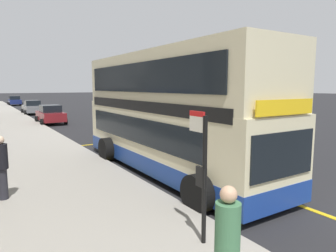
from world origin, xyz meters
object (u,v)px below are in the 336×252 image
(parked_car_grey_kerbside, at_px, (32,107))
(pedestrian_waiting_near_sign, at_px, (1,165))
(pedestrian_further_back, at_px, (227,244))
(double_decker_bus, at_px, (168,117))
(parked_car_maroon_distant, at_px, (51,115))
(bus_stop_sign, at_px, (202,166))
(parked_car_navy_ahead, at_px, (15,101))
(parked_car_navy_behind, at_px, (148,118))

(parked_car_grey_kerbside, distance_m, pedestrian_waiting_near_sign, 29.10)
(pedestrian_further_back, bearing_deg, parked_car_grey_kerbside, 85.69)
(double_decker_bus, bearing_deg, parked_car_maroon_distant, 92.35)
(pedestrian_waiting_near_sign, bearing_deg, parked_car_maroon_distant, 75.15)
(bus_stop_sign, bearing_deg, pedestrian_further_back, -118.42)
(double_decker_bus, bearing_deg, parked_car_navy_ahead, 90.77)
(parked_car_navy_behind, height_order, parked_car_grey_kerbside, same)
(double_decker_bus, relative_size, parked_car_navy_ahead, 2.40)
(parked_car_navy_behind, height_order, pedestrian_further_back, pedestrian_further_back)
(parked_car_navy_behind, relative_size, parked_car_navy_ahead, 1.00)
(parked_car_navy_behind, distance_m, parked_car_navy_ahead, 37.27)
(double_decker_bus, relative_size, bus_stop_sign, 3.91)
(parked_car_navy_behind, xyz_separation_m, pedestrian_further_back, (-8.36, -17.55, 0.31))
(bus_stop_sign, xyz_separation_m, parked_car_maroon_distant, (1.66, 22.77, -0.87))
(double_decker_bus, height_order, bus_stop_sign, double_decker_bus)
(pedestrian_waiting_near_sign, xyz_separation_m, pedestrian_further_back, (2.25, -6.31, 0.01))
(double_decker_bus, height_order, parked_car_navy_ahead, double_decker_bus)
(parked_car_maroon_distant, distance_m, pedestrian_waiting_near_sign, 18.76)
(bus_stop_sign, xyz_separation_m, parked_car_navy_ahead, (1.74, 52.71, -0.87))
(double_decker_bus, xyz_separation_m, bus_stop_sign, (-2.39, -4.98, -0.39))
(pedestrian_further_back, bearing_deg, parked_car_navy_ahead, 87.21)
(pedestrian_waiting_near_sign, bearing_deg, parked_car_grey_kerbside, 80.34)
(parked_car_maroon_distant, xyz_separation_m, pedestrian_waiting_near_sign, (-4.81, -18.14, 0.30))
(parked_car_navy_behind, distance_m, parked_car_maroon_distant, 9.01)
(parked_car_navy_behind, xyz_separation_m, parked_car_navy_ahead, (-5.71, 36.83, 0.00))
(pedestrian_further_back, bearing_deg, parked_car_navy_behind, 64.53)
(parked_car_maroon_distant, bearing_deg, pedestrian_waiting_near_sign, -104.31)
(parked_car_grey_kerbside, distance_m, parked_car_navy_ahead, 19.38)
(double_decker_bus, xyz_separation_m, pedestrian_waiting_near_sign, (-5.54, -0.34, -0.97))
(bus_stop_sign, distance_m, pedestrian_further_back, 1.98)
(parked_car_navy_ahead, relative_size, pedestrian_waiting_near_sign, 2.40)
(pedestrian_waiting_near_sign, relative_size, pedestrian_further_back, 0.99)
(parked_car_maroon_distant, bearing_deg, parked_car_grey_kerbside, 90.11)
(parked_car_navy_behind, bearing_deg, bus_stop_sign, 65.63)
(double_decker_bus, height_order, pedestrian_further_back, double_decker_bus)
(parked_car_navy_ahead, bearing_deg, double_decker_bus, 91.98)
(bus_stop_sign, relative_size, parked_car_maroon_distant, 0.61)
(bus_stop_sign, height_order, pedestrian_waiting_near_sign, bus_stop_sign)
(parked_car_maroon_distant, height_order, pedestrian_waiting_near_sign, pedestrian_waiting_near_sign)
(parked_car_navy_ahead, xyz_separation_m, parked_car_maroon_distant, (-0.09, -29.94, 0.00))
(parked_car_navy_behind, height_order, parked_car_maroon_distant, same)
(parked_car_maroon_distant, xyz_separation_m, pedestrian_further_back, (-2.56, -24.44, 0.31))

